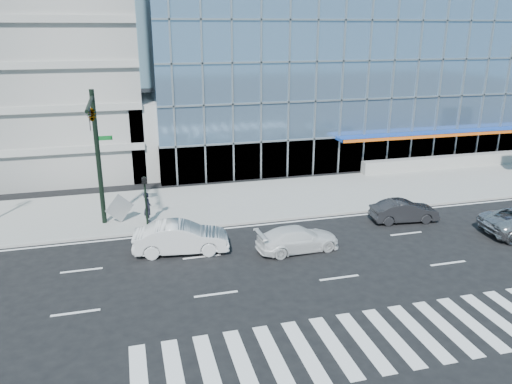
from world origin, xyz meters
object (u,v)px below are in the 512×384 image
(traffic_signal, at_px, (94,129))
(dark_sedan, at_px, (404,211))
(pedestrian, at_px, (148,208))
(white_sedan, at_px, (181,238))
(white_suv, at_px, (298,239))
(tilted_panel, at_px, (120,208))
(ped_signal_post, at_px, (145,193))

(traffic_signal, relative_size, dark_sedan, 1.95)
(pedestrian, bearing_deg, dark_sedan, -105.56)
(traffic_signal, height_order, white_sedan, traffic_signal)
(traffic_signal, bearing_deg, white_suv, -26.62)
(traffic_signal, xyz_separation_m, dark_sedan, (17.87, -2.77, -5.49))
(tilted_panel, bearing_deg, white_suv, -56.85)
(white_suv, relative_size, tilted_panel, 3.49)
(ped_signal_post, relative_size, tilted_panel, 2.31)
(traffic_signal, distance_m, pedestrian, 5.72)
(white_sedan, height_order, tilted_panel, tilted_panel)
(ped_signal_post, distance_m, white_suv, 9.48)
(white_suv, distance_m, pedestrian, 9.51)
(traffic_signal, bearing_deg, pedestrian, 15.68)
(traffic_signal, height_order, dark_sedan, traffic_signal)
(white_suv, xyz_separation_m, white_sedan, (-6.07, 1.38, 0.17))
(white_sedan, bearing_deg, white_suv, -95.59)
(white_sedan, xyz_separation_m, dark_sedan, (13.82, 0.92, -0.15))
(traffic_signal, relative_size, pedestrian, 4.16)
(ped_signal_post, xyz_separation_m, pedestrian, (0.08, 0.35, -1.03))
(white_sedan, distance_m, dark_sedan, 13.85)
(pedestrian, bearing_deg, ped_signal_post, 163.76)
(ped_signal_post, height_order, dark_sedan, ped_signal_post)
(dark_sedan, height_order, pedestrian, pedestrian)
(traffic_signal, bearing_deg, ped_signal_post, 8.52)
(traffic_signal, relative_size, white_suv, 1.77)
(ped_signal_post, xyz_separation_m, tilted_panel, (-1.55, 0.83, -1.07))
(ped_signal_post, bearing_deg, pedestrian, 76.45)
(traffic_signal, bearing_deg, tilted_panel, 51.93)
(dark_sedan, bearing_deg, ped_signal_post, 84.86)
(white_sedan, distance_m, tilted_panel, 5.80)
(tilted_panel, bearing_deg, traffic_signal, -150.53)
(traffic_signal, relative_size, ped_signal_post, 2.67)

